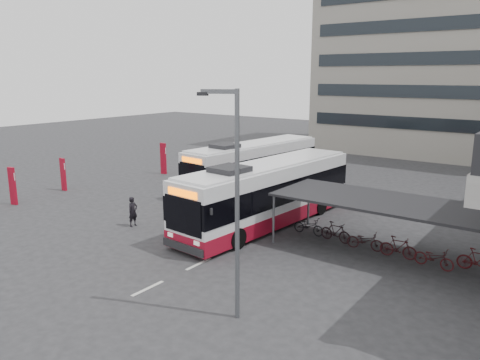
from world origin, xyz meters
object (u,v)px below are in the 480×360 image
Objects in this scene: bus_teal at (253,166)px; pedestrian at (133,212)px; bus_main at (268,194)px; lamp_post at (234,193)px.

bus_teal is 7.49× the size of pedestrian.
bus_teal is (-5.50, 6.57, -0.07)m from bus_main.
lamp_post is (10.20, -15.85, 2.73)m from bus_teal.
lamp_post reaches higher than bus_teal.
lamp_post is at bearing -51.72° from bus_teal.
bus_main is 8.56m from bus_teal.
bus_teal is at bearing -2.38° from pedestrian.
bus_main is at bearing 93.63° from lamp_post.
bus_main is at bearing -52.08° from pedestrian.
bus_teal is at bearing 99.52° from lamp_post.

